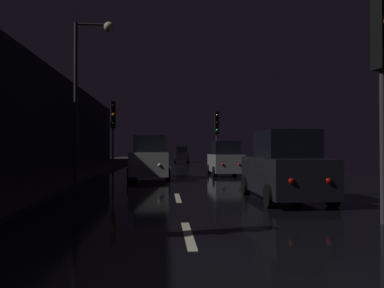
% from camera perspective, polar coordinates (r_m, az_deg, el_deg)
% --- Properties ---
extents(ground, '(25.04, 84.00, 0.02)m').
position_cam_1_polar(ground, '(28.28, -3.42, -3.98)').
color(ground, black).
extents(sidewalk_left, '(4.40, 84.00, 0.15)m').
position_cam_1_polar(sidewalk_left, '(28.87, -16.08, -3.71)').
color(sidewalk_left, '#33302D').
rests_on(sidewalk_left, ground).
extents(building_facade_left, '(0.80, 63.00, 7.50)m').
position_cam_1_polar(building_facade_left, '(26.23, -23.21, 4.06)').
color(building_facade_left, black).
rests_on(building_facade_left, ground).
extents(lane_centerline, '(0.16, 31.72, 0.01)m').
position_cam_1_polar(lane_centerline, '(22.78, -3.20, -4.70)').
color(lane_centerline, beige).
rests_on(lane_centerline, ground).
extents(traffic_light_far_right, '(0.35, 0.48, 4.75)m').
position_cam_1_polar(traffic_light_far_right, '(31.74, 3.79, 2.59)').
color(traffic_light_far_right, '#38383A').
rests_on(traffic_light_far_right, ground).
extents(traffic_light_far_left, '(0.38, 0.48, 4.93)m').
position_cam_1_polar(traffic_light_far_left, '(26.82, -11.98, 3.55)').
color(traffic_light_far_left, '#38383A').
rests_on(traffic_light_far_left, ground).
extents(traffic_light_near_right, '(0.37, 0.48, 5.12)m').
position_cam_1_polar(traffic_light_near_right, '(8.99, 27.18, 13.36)').
color(traffic_light_near_right, '#38383A').
rests_on(traffic_light_near_right, ground).
extents(streetlamp_overhead, '(1.70, 0.44, 7.06)m').
position_cam_1_polar(streetlamp_overhead, '(16.86, -15.81, 9.95)').
color(streetlamp_overhead, '#2D2D30').
rests_on(streetlamp_overhead, ground).
extents(car_approaching_headlights, '(2.07, 4.48, 2.26)m').
position_cam_1_polar(car_approaching_headlights, '(19.70, -6.42, -2.32)').
color(car_approaching_headlights, silver).
rests_on(car_approaching_headlights, ground).
extents(car_parked_right_near, '(1.94, 4.20, 2.11)m').
position_cam_1_polar(car_parked_right_near, '(11.70, 13.95, -3.66)').
color(car_parked_right_near, black).
rests_on(car_parked_right_near, ground).
extents(car_distant_taillights, '(1.73, 3.74, 1.88)m').
position_cam_1_polar(car_distant_taillights, '(44.90, -1.63, -1.69)').
color(car_distant_taillights, black).
rests_on(car_distant_taillights, ground).
extents(car_parked_right_far, '(1.85, 4.01, 2.02)m').
position_cam_1_polar(car_parked_right_far, '(22.40, 5.11, -2.42)').
color(car_parked_right_far, '#A5A8AD').
rests_on(car_parked_right_far, ground).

